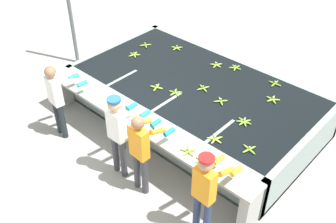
{
  "coord_description": "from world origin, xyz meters",
  "views": [
    {
      "loc": [
        4.05,
        -3.39,
        5.14
      ],
      "look_at": [
        0.0,
        1.01,
        0.58
      ],
      "focal_mm": 42.0,
      "sensor_mm": 36.0,
      "label": 1
    }
  ],
  "objects_px": {
    "banana_bunch_floating_10": "(275,83)",
    "banana_bunch_floating_6": "(175,93)",
    "banana_bunch_floating_5": "(156,87)",
    "banana_bunch_floating_13": "(273,99)",
    "worker_1": "(118,129)",
    "banana_bunch_floating_3": "(145,45)",
    "banana_bunch_floating_11": "(177,48)",
    "worker_0": "(57,96)",
    "banana_bunch_floating_9": "(216,65)",
    "banana_bunch_floating_4": "(134,55)",
    "support_post_left": "(69,2)",
    "banana_bunch_floating_2": "(235,68)",
    "banana_bunch_ledge_0": "(188,151)",
    "worker_3": "(206,188)",
    "banana_bunch_floating_7": "(203,88)",
    "knife_0": "(127,110)",
    "banana_bunch_floating_1": "(244,122)",
    "banana_bunch_floating_12": "(249,149)",
    "banana_bunch_floating_8": "(215,139)",
    "banana_bunch_floating_0": "(221,101)",
    "worker_2": "(141,148)"
  },
  "relations": [
    {
      "from": "banana_bunch_floating_11",
      "to": "knife_0",
      "type": "bearing_deg",
      "value": -69.28
    },
    {
      "from": "banana_bunch_floating_5",
      "to": "banana_bunch_floating_8",
      "type": "relative_size",
      "value": 0.99
    },
    {
      "from": "banana_bunch_floating_8",
      "to": "banana_bunch_floating_4",
      "type": "bearing_deg",
      "value": 160.98
    },
    {
      "from": "worker_2",
      "to": "banana_bunch_floating_8",
      "type": "bearing_deg",
      "value": 56.33
    },
    {
      "from": "worker_2",
      "to": "banana_bunch_floating_4",
      "type": "bearing_deg",
      "value": 138.63
    },
    {
      "from": "banana_bunch_floating_6",
      "to": "banana_bunch_floating_1",
      "type": "bearing_deg",
      "value": 5.71
    },
    {
      "from": "banana_bunch_floating_8",
      "to": "banana_bunch_ledge_0",
      "type": "relative_size",
      "value": 1.0
    },
    {
      "from": "worker_3",
      "to": "banana_bunch_floating_10",
      "type": "distance_m",
      "value": 3.26
    },
    {
      "from": "banana_bunch_floating_4",
      "to": "banana_bunch_floating_9",
      "type": "height_order",
      "value": "same"
    },
    {
      "from": "knife_0",
      "to": "worker_0",
      "type": "bearing_deg",
      "value": -151.78
    },
    {
      "from": "banana_bunch_floating_13",
      "to": "knife_0",
      "type": "bearing_deg",
      "value": -130.44
    },
    {
      "from": "banana_bunch_floating_10",
      "to": "banana_bunch_floating_6",
      "type": "bearing_deg",
      "value": -128.24
    },
    {
      "from": "worker_1",
      "to": "banana_bunch_floating_2",
      "type": "bearing_deg",
      "value": 86.95
    },
    {
      "from": "worker_2",
      "to": "banana_bunch_floating_4",
      "type": "relative_size",
      "value": 5.62
    },
    {
      "from": "banana_bunch_floating_4",
      "to": "support_post_left",
      "type": "height_order",
      "value": "support_post_left"
    },
    {
      "from": "banana_bunch_floating_0",
      "to": "banana_bunch_floating_13",
      "type": "height_order",
      "value": "same"
    },
    {
      "from": "banana_bunch_floating_13",
      "to": "worker_1",
      "type": "bearing_deg",
      "value": -117.05
    },
    {
      "from": "worker_0",
      "to": "worker_3",
      "type": "relative_size",
      "value": 0.99
    },
    {
      "from": "banana_bunch_floating_8",
      "to": "banana_bunch_floating_6",
      "type": "bearing_deg",
      "value": 158.02
    },
    {
      "from": "banana_bunch_floating_4",
      "to": "banana_bunch_floating_6",
      "type": "relative_size",
      "value": 1.0
    },
    {
      "from": "banana_bunch_floating_3",
      "to": "support_post_left",
      "type": "bearing_deg",
      "value": -158.12
    },
    {
      "from": "worker_0",
      "to": "banana_bunch_floating_9",
      "type": "bearing_deg",
      "value": 64.75
    },
    {
      "from": "banana_bunch_floating_4",
      "to": "banana_bunch_floating_13",
      "type": "relative_size",
      "value": 1.0
    },
    {
      "from": "banana_bunch_floating_13",
      "to": "support_post_left",
      "type": "distance_m",
      "value": 5.22
    },
    {
      "from": "banana_bunch_floating_2",
      "to": "banana_bunch_floating_3",
      "type": "distance_m",
      "value": 2.19
    },
    {
      "from": "worker_2",
      "to": "banana_bunch_floating_3",
      "type": "xyz_separation_m",
      "value": [
        -2.5,
        2.57,
        -0.08
      ]
    },
    {
      "from": "worker_1",
      "to": "banana_bunch_floating_11",
      "type": "height_order",
      "value": "worker_1"
    },
    {
      "from": "banana_bunch_floating_3",
      "to": "banana_bunch_floating_11",
      "type": "bearing_deg",
      "value": 32.04
    },
    {
      "from": "banana_bunch_floating_2",
      "to": "banana_bunch_floating_13",
      "type": "xyz_separation_m",
      "value": [
        1.19,
        -0.48,
        0.0
      ]
    },
    {
      "from": "banana_bunch_floating_1",
      "to": "banana_bunch_floating_12",
      "type": "distance_m",
      "value": 0.71
    },
    {
      "from": "banana_bunch_floating_5",
      "to": "banana_bunch_floating_3",
      "type": "bearing_deg",
      "value": 142.16
    },
    {
      "from": "worker_2",
      "to": "banana_bunch_floating_2",
      "type": "relative_size",
      "value": 5.65
    },
    {
      "from": "worker_0",
      "to": "banana_bunch_floating_3",
      "type": "xyz_separation_m",
      "value": [
        -0.32,
        2.64,
        -0.08
      ]
    },
    {
      "from": "support_post_left",
      "to": "banana_bunch_floating_4",
      "type": "bearing_deg",
      "value": 6.81
    },
    {
      "from": "worker_0",
      "to": "banana_bunch_floating_5",
      "type": "bearing_deg",
      "value": 54.82
    },
    {
      "from": "banana_bunch_floating_0",
      "to": "banana_bunch_floating_4",
      "type": "relative_size",
      "value": 0.86
    },
    {
      "from": "banana_bunch_floating_12",
      "to": "banana_bunch_floating_13",
      "type": "distance_m",
      "value": 1.53
    },
    {
      "from": "banana_bunch_floating_1",
      "to": "support_post_left",
      "type": "xyz_separation_m",
      "value": [
        -5.08,
        0.11,
        0.75
      ]
    },
    {
      "from": "banana_bunch_floating_3",
      "to": "banana_bunch_ledge_0",
      "type": "relative_size",
      "value": 0.9
    },
    {
      "from": "banana_bunch_floating_2",
      "to": "banana_bunch_floating_6",
      "type": "bearing_deg",
      "value": -101.41
    },
    {
      "from": "banana_bunch_floating_0",
      "to": "banana_bunch_floating_2",
      "type": "xyz_separation_m",
      "value": [
        -0.5,
        1.19,
        -0.0
      ]
    },
    {
      "from": "worker_2",
      "to": "support_post_left",
      "type": "distance_m",
      "value": 4.73
    },
    {
      "from": "banana_bunch_floating_4",
      "to": "banana_bunch_floating_8",
      "type": "height_order",
      "value": "same"
    },
    {
      "from": "worker_1",
      "to": "banana_bunch_floating_5",
      "type": "xyz_separation_m",
      "value": [
        -0.54,
        1.46,
        -0.13
      ]
    },
    {
      "from": "banana_bunch_floating_10",
      "to": "knife_0",
      "type": "xyz_separation_m",
      "value": [
        -1.53,
        -2.59,
        -0.01
      ]
    },
    {
      "from": "banana_bunch_floating_6",
      "to": "knife_0",
      "type": "relative_size",
      "value": 0.98
    },
    {
      "from": "banana_bunch_floating_3",
      "to": "banana_bunch_floating_6",
      "type": "xyz_separation_m",
      "value": [
        1.81,
        -0.98,
        -0.0
      ]
    },
    {
      "from": "worker_2",
      "to": "banana_bunch_floating_7",
      "type": "xyz_separation_m",
      "value": [
        -0.4,
        2.07,
        -0.08
      ]
    },
    {
      "from": "banana_bunch_floating_5",
      "to": "banana_bunch_floating_10",
      "type": "bearing_deg",
      "value": 45.96
    },
    {
      "from": "worker_3",
      "to": "banana_bunch_floating_7",
      "type": "height_order",
      "value": "worker_3"
    }
  ]
}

